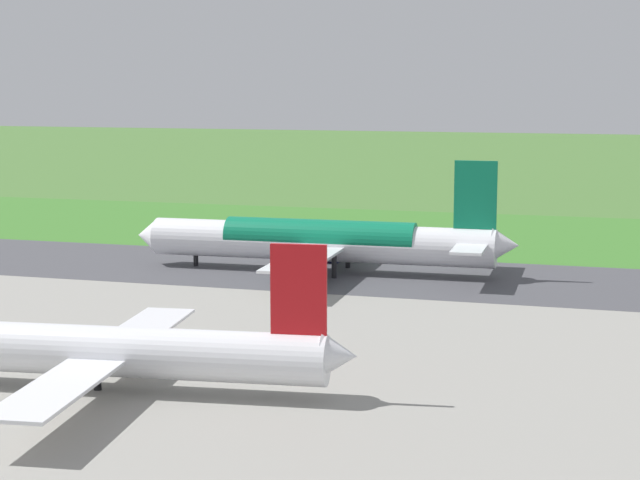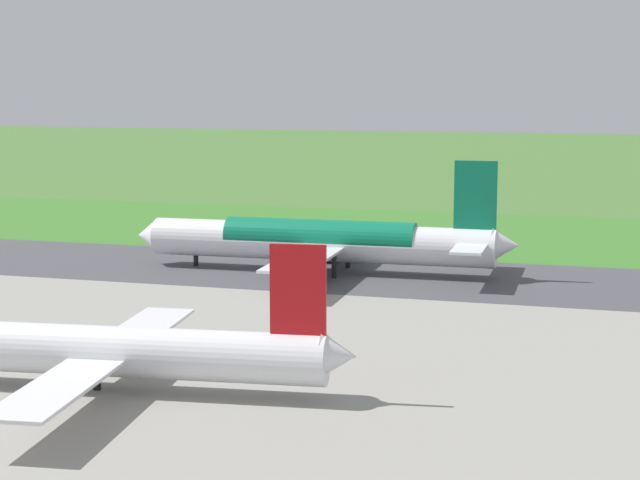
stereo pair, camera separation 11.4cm
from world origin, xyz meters
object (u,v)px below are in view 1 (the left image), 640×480
at_px(traffic_cone_orange, 340,237).
at_px(airliner_main, 323,241).
at_px(airliner_parked_mid, 99,350).
at_px(no_stopping_sign, 383,228).

bearing_deg(traffic_cone_orange, airliner_main, 100.91).
bearing_deg(airliner_parked_mid, traffic_cone_orange, -87.89).
relative_size(airliner_main, no_stopping_sign, 22.04).
distance_m(airliner_main, no_stopping_sign, 35.35).
bearing_deg(airliner_main, airliner_parked_mid, 87.46).
bearing_deg(airliner_main, traffic_cone_orange, -79.09).
height_order(airliner_parked_mid, traffic_cone_orange, airliner_parked_mid).
distance_m(airliner_parked_mid, traffic_cone_orange, 90.30).
height_order(airliner_parked_mid, no_stopping_sign, airliner_parked_mid).
relative_size(airliner_parked_mid, no_stopping_sign, 18.30).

